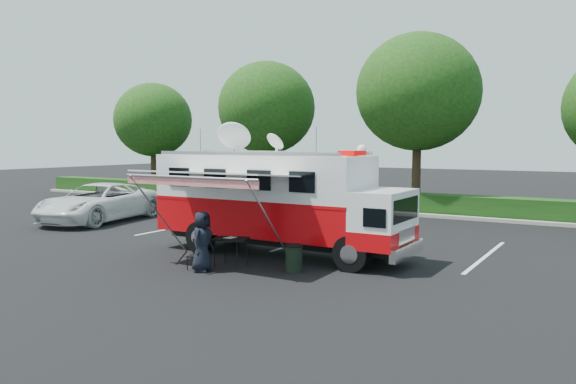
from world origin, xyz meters
name	(u,v)px	position (x,y,z in m)	size (l,w,h in m)	color
ground_plane	(280,255)	(0.00, 0.00, 0.00)	(120.00, 120.00, 0.00)	black
back_border	(440,111)	(1.14, 12.90, 5.00)	(60.00, 6.14, 8.87)	#9E998E
stall_lines	(312,239)	(-0.50, 3.00, 0.00)	(24.12, 5.50, 0.01)	silver
command_truck	(278,200)	(-0.07, 0.00, 1.68)	(8.17, 2.25, 3.92)	black
awning	(210,176)	(-0.80, -2.34, 2.52)	(4.46, 2.33, 2.70)	silver
white_suv	(99,221)	(-10.68, 2.14, 0.00)	(2.76, 5.99, 1.67)	silver
person	(203,271)	(-0.57, -2.98, 0.00)	(0.79, 0.52, 1.62)	black
folding_table	(231,240)	(-0.28, -2.11, 0.76)	(1.12, 0.95, 0.81)	black
folding_chair	(198,252)	(-0.85, -2.86, 0.47)	(0.49, 0.51, 0.81)	black
trash_bin	(294,258)	(1.57, -1.80, 0.37)	(0.49, 0.49, 0.73)	black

